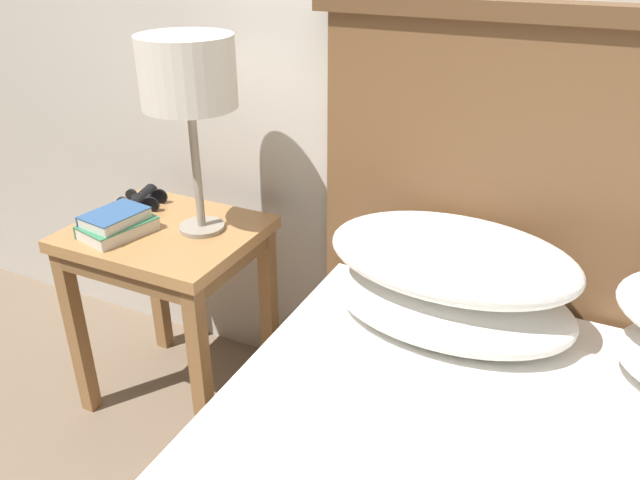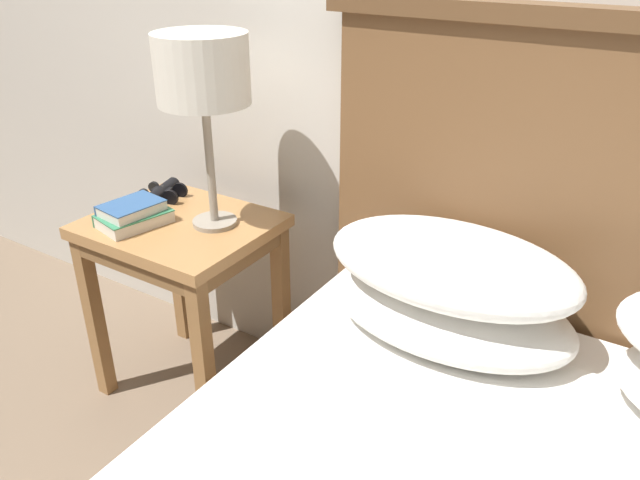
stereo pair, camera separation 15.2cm
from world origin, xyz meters
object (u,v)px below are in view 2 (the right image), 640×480
at_px(table_lamp, 202,74).
at_px(book_stacked_on_top, 131,208).
at_px(binoculars_pair, 163,192).
at_px(nightstand, 183,249).
at_px(book_on_nightstand, 134,218).

height_order(table_lamp, book_stacked_on_top, table_lamp).
bearing_deg(binoculars_pair, nightstand, -30.96).
relative_size(book_on_nightstand, binoculars_pair, 1.34).
distance_m(table_lamp, book_on_nightstand, 0.48).
relative_size(nightstand, binoculars_pair, 3.69).
relative_size(nightstand, book_stacked_on_top, 3.33).
bearing_deg(nightstand, book_stacked_on_top, -138.15).
height_order(table_lamp, book_on_nightstand, table_lamp).
bearing_deg(book_stacked_on_top, table_lamp, 32.60).
xyz_separation_m(nightstand, table_lamp, (0.10, 0.04, 0.53)).
bearing_deg(book_on_nightstand, book_stacked_on_top, -163.89).
xyz_separation_m(book_on_nightstand, binoculars_pair, (-0.07, 0.18, 0.00)).
bearing_deg(book_stacked_on_top, nightstand, 41.85).
height_order(book_on_nightstand, binoculars_pair, binoculars_pair).
distance_m(book_on_nightstand, binoculars_pair, 0.20).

